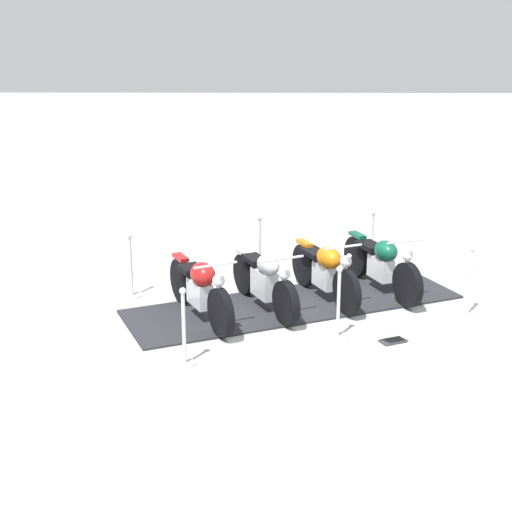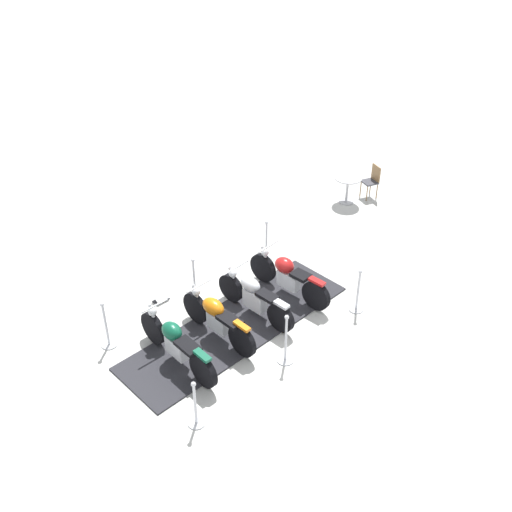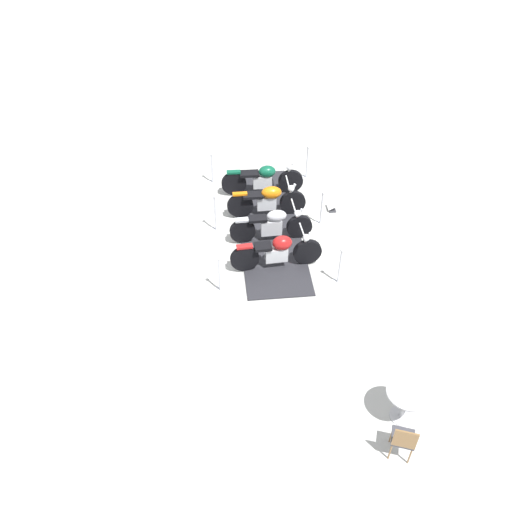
{
  "view_description": "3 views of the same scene",
  "coord_description": "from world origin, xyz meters",
  "px_view_note": "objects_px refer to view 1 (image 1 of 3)",
  "views": [
    {
      "loc": [
        -11.16,
        0.46,
        4.25
      ],
      "look_at": [
        -0.3,
        0.61,
        0.91
      ],
      "focal_mm": 52.44,
      "sensor_mm": 36.0,
      "label": 1
    },
    {
      "loc": [
        9.17,
        -2.97,
        8.35
      ],
      "look_at": [
        -1.5,
        0.98,
        0.63
      ],
      "focal_mm": 41.57,
      "sensor_mm": 36.0,
      "label": 2
    },
    {
      "loc": [
        -3.25,
        11.01,
        9.16
      ],
      "look_at": [
        -0.25,
        1.86,
        0.6
      ],
      "focal_mm": 38.16,
      "sensor_mm": 36.0,
      "label": 3
    }
  ],
  "objects_px": {
    "stanchion_left_mid": "(260,260)",
    "stanchion_left_rear": "(372,247)",
    "info_placard": "(393,337)",
    "stanchion_right_rear": "(469,293)",
    "motorcycle_copper": "(325,270)",
    "motorcycle_forest": "(382,263)",
    "motorcycle_chrome": "(265,280)",
    "stanchion_right_front": "(184,337)",
    "motorcycle_maroon": "(201,288)",
    "stanchion_left_front": "(131,277)",
    "stanchion_right_mid": "(338,314)"
  },
  "relations": [
    {
      "from": "motorcycle_copper",
      "to": "stanchion_right_rear",
      "type": "relative_size",
      "value": 1.82
    },
    {
      "from": "motorcycle_copper",
      "to": "info_placard",
      "type": "distance_m",
      "value": 1.89
    },
    {
      "from": "stanchion_right_rear",
      "to": "stanchion_left_front",
      "type": "xyz_separation_m",
      "value": [
        0.74,
        5.31,
        -0.02
      ]
    },
    {
      "from": "stanchion_left_front",
      "to": "motorcycle_chrome",
      "type": "bearing_deg",
      "value": -105.58
    },
    {
      "from": "motorcycle_maroon",
      "to": "stanchion_right_mid",
      "type": "bearing_deg",
      "value": 45.47
    },
    {
      "from": "motorcycle_forest",
      "to": "stanchion_right_mid",
      "type": "bearing_deg",
      "value": -47.47
    },
    {
      "from": "stanchion_right_rear",
      "to": "stanchion_left_rear",
      "type": "bearing_deg",
      "value": 23.78
    },
    {
      "from": "stanchion_right_mid",
      "to": "info_placard",
      "type": "relative_size",
      "value": 2.61
    },
    {
      "from": "motorcycle_chrome",
      "to": "stanchion_right_mid",
      "type": "height_order",
      "value": "stanchion_right_mid"
    },
    {
      "from": "motorcycle_chrome",
      "to": "motorcycle_copper",
      "type": "height_order",
      "value": "motorcycle_copper"
    },
    {
      "from": "motorcycle_copper",
      "to": "stanchion_left_rear",
      "type": "distance_m",
      "value": 2.28
    },
    {
      "from": "motorcycle_chrome",
      "to": "stanchion_right_rear",
      "type": "bearing_deg",
      "value": 61.75
    },
    {
      "from": "stanchion_right_rear",
      "to": "motorcycle_forest",
      "type": "bearing_deg",
      "value": 50.58
    },
    {
      "from": "motorcycle_chrome",
      "to": "info_placard",
      "type": "relative_size",
      "value": 4.85
    },
    {
      "from": "motorcycle_forest",
      "to": "stanchion_left_rear",
      "type": "relative_size",
      "value": 2.17
    },
    {
      "from": "motorcycle_maroon",
      "to": "motorcycle_forest",
      "type": "relative_size",
      "value": 0.93
    },
    {
      "from": "motorcycle_copper",
      "to": "stanchion_left_mid",
      "type": "xyz_separation_m",
      "value": [
        1.11,
        1.06,
        -0.19
      ]
    },
    {
      "from": "motorcycle_maroon",
      "to": "stanchion_left_mid",
      "type": "distance_m",
      "value": 2.15
    },
    {
      "from": "motorcycle_forest",
      "to": "info_placard",
      "type": "bearing_deg",
      "value": -25.88
    },
    {
      "from": "motorcycle_copper",
      "to": "stanchion_right_rear",
      "type": "bearing_deg",
      "value": 51.52
    },
    {
      "from": "stanchion_right_rear",
      "to": "info_placard",
      "type": "relative_size",
      "value": 2.69
    },
    {
      "from": "motorcycle_forest",
      "to": "stanchion_right_mid",
      "type": "relative_size",
      "value": 2.07
    },
    {
      "from": "stanchion_left_front",
      "to": "stanchion_left_mid",
      "type": "bearing_deg",
      "value": -66.22
    },
    {
      "from": "stanchion_left_front",
      "to": "stanchion_left_rear",
      "type": "bearing_deg",
      "value": -66.22
    },
    {
      "from": "motorcycle_copper",
      "to": "stanchion_left_rear",
      "type": "bearing_deg",
      "value": 129.19
    },
    {
      "from": "motorcycle_maroon",
      "to": "info_placard",
      "type": "distance_m",
      "value": 2.91
    },
    {
      "from": "stanchion_left_front",
      "to": "motorcycle_copper",
      "type": "bearing_deg",
      "value": -93.41
    },
    {
      "from": "info_placard",
      "to": "stanchion_left_mid",
      "type": "bearing_deg",
      "value": -78.96
    },
    {
      "from": "stanchion_left_mid",
      "to": "stanchion_right_rear",
      "type": "xyz_separation_m",
      "value": [
        -1.66,
        -3.22,
        0.01
      ]
    },
    {
      "from": "stanchion_right_mid",
      "to": "info_placard",
      "type": "height_order",
      "value": "stanchion_right_mid"
    },
    {
      "from": "info_placard",
      "to": "motorcycle_copper",
      "type": "bearing_deg",
      "value": -86.54
    },
    {
      "from": "stanchion_left_mid",
      "to": "stanchion_right_front",
      "type": "bearing_deg",
      "value": 164.85
    },
    {
      "from": "info_placard",
      "to": "stanchion_right_front",
      "type": "bearing_deg",
      "value": -8.75
    },
    {
      "from": "motorcycle_maroon",
      "to": "info_placard",
      "type": "height_order",
      "value": "motorcycle_maroon"
    },
    {
      "from": "motorcycle_chrome",
      "to": "motorcycle_copper",
      "type": "distance_m",
      "value": 1.05
    },
    {
      "from": "stanchion_right_mid",
      "to": "stanchion_left_front",
      "type": "distance_m",
      "value": 3.63
    },
    {
      "from": "stanchion_right_rear",
      "to": "stanchion_left_front",
      "type": "height_order",
      "value": "stanchion_right_rear"
    },
    {
      "from": "motorcycle_maroon",
      "to": "stanchion_left_mid",
      "type": "bearing_deg",
      "value": 128.99
    },
    {
      "from": "motorcycle_forest",
      "to": "stanchion_left_mid",
      "type": "height_order",
      "value": "stanchion_left_mid"
    },
    {
      "from": "stanchion_right_rear",
      "to": "stanchion_left_rear",
      "type": "height_order",
      "value": "stanchion_right_rear"
    },
    {
      "from": "motorcycle_copper",
      "to": "info_placard",
      "type": "height_order",
      "value": "motorcycle_copper"
    },
    {
      "from": "motorcycle_forest",
      "to": "stanchion_left_front",
      "type": "bearing_deg",
      "value": -109.07
    },
    {
      "from": "stanchion_right_mid",
      "to": "stanchion_right_front",
      "type": "xyz_separation_m",
      "value": [
        -0.92,
        2.09,
        0.04
      ]
    },
    {
      "from": "stanchion_left_mid",
      "to": "motorcycle_forest",
      "type": "bearing_deg",
      "value": -108.52
    },
    {
      "from": "stanchion_left_mid",
      "to": "stanchion_left_rear",
      "type": "xyz_separation_m",
      "value": [
        0.92,
        -2.09,
        -0.02
      ]
    },
    {
      "from": "info_placard",
      "to": "motorcycle_forest",
      "type": "bearing_deg",
      "value": -117.24
    },
    {
      "from": "stanchion_right_mid",
      "to": "motorcycle_maroon",
      "type": "bearing_deg",
      "value": 72.73
    },
    {
      "from": "stanchion_left_mid",
      "to": "info_placard",
      "type": "xyz_separation_m",
      "value": [
        -2.74,
        -1.9,
        -0.27
      ]
    },
    {
      "from": "motorcycle_forest",
      "to": "stanchion_right_rear",
      "type": "height_order",
      "value": "stanchion_right_rear"
    },
    {
      "from": "motorcycle_copper",
      "to": "stanchion_right_front",
      "type": "bearing_deg",
      "value": -64.11
    }
  ]
}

